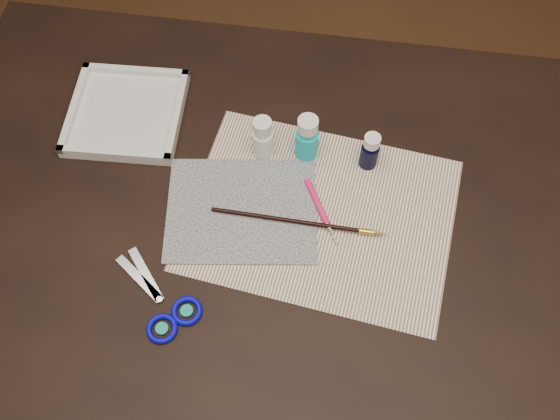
# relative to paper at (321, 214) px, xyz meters

# --- Properties ---
(ground) EXTENTS (3.50, 3.50, 0.02)m
(ground) POSITION_rel_paper_xyz_m (-0.07, -0.03, -0.76)
(ground) COLOR #422614
(ground) RESTS_ON ground
(table) EXTENTS (1.30, 0.90, 0.75)m
(table) POSITION_rel_paper_xyz_m (-0.07, -0.03, -0.38)
(table) COLOR black
(table) RESTS_ON ground
(paper) EXTENTS (0.49, 0.39, 0.00)m
(paper) POSITION_rel_paper_xyz_m (0.00, 0.00, 0.00)
(paper) COLOR white
(paper) RESTS_ON table
(canvas) EXTENTS (0.28, 0.24, 0.00)m
(canvas) POSITION_rel_paper_xyz_m (-0.14, -0.01, 0.00)
(canvas) COLOR black
(canvas) RESTS_ON paper
(paint_bottle_white) EXTENTS (0.04, 0.04, 0.09)m
(paint_bottle_white) POSITION_rel_paper_xyz_m (-0.12, 0.11, 0.04)
(paint_bottle_white) COLOR white
(paint_bottle_white) RESTS_ON table
(paint_bottle_cyan) EXTENTS (0.04, 0.04, 0.10)m
(paint_bottle_cyan) POSITION_rel_paper_xyz_m (-0.04, 0.12, 0.05)
(paint_bottle_cyan) COLOR #13C0D1
(paint_bottle_cyan) RESTS_ON table
(paint_bottle_navy) EXTENTS (0.04, 0.04, 0.08)m
(paint_bottle_navy) POSITION_rel_paper_xyz_m (0.07, 0.12, 0.04)
(paint_bottle_navy) COLOR black
(paint_bottle_navy) RESTS_ON table
(paintbrush) EXTENTS (0.30, 0.02, 0.01)m
(paintbrush) POSITION_rel_paper_xyz_m (-0.03, -0.03, 0.01)
(paintbrush) COLOR black
(paintbrush) RESTS_ON canvas
(craft_knife) EXTENTS (0.08, 0.13, 0.01)m
(craft_knife) POSITION_rel_paper_xyz_m (0.00, 0.00, 0.01)
(craft_knife) COLOR #F01C66
(craft_knife) RESTS_ON paper
(scissors) EXTENTS (0.21, 0.19, 0.01)m
(scissors) POSITION_rel_paper_xyz_m (-0.25, -0.19, 0.00)
(scissors) COLOR silver
(scissors) RESTS_ON table
(palette_tray) EXTENTS (0.22, 0.22, 0.02)m
(palette_tray) POSITION_rel_paper_xyz_m (-0.39, 0.16, 0.01)
(palette_tray) COLOR silver
(palette_tray) RESTS_ON table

